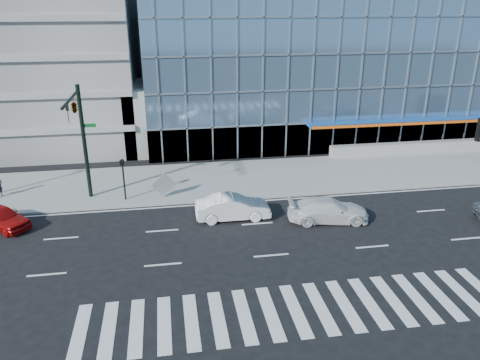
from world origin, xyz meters
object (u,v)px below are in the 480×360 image
at_px(white_suv, 328,210).
at_px(tilted_panel, 164,185).
at_px(white_sedan, 233,207).
at_px(ped_signal_post, 123,173).
at_px(traffic_signal, 77,119).
at_px(red_sedan, 1,217).

xyz_separation_m(white_suv, tilted_panel, (-10.35, 5.30, 0.32)).
bearing_deg(white_sedan, white_suv, -101.62).
bearing_deg(white_sedan, ped_signal_post, 61.63).
distance_m(white_suv, tilted_panel, 11.63).
bearing_deg(white_suv, traffic_signal, 80.18).
distance_m(traffic_signal, red_sedan, 7.74).
height_order(ped_signal_post, white_suv, ped_signal_post).
relative_size(traffic_signal, red_sedan, 1.93).
bearing_deg(traffic_signal, red_sedan, -153.30).
distance_m(traffic_signal, tilted_panel, 7.32).
distance_m(ped_signal_post, white_sedan, 8.21).
xyz_separation_m(traffic_signal, red_sedan, (-4.90, -2.46, -5.46)).
bearing_deg(red_sedan, white_suv, -58.54).
bearing_deg(ped_signal_post, white_suv, -21.83).
xyz_separation_m(white_suv, red_sedan, (-20.48, 2.40, -0.04)).
xyz_separation_m(red_sedan, tilted_panel, (10.13, 2.90, 0.36)).
xyz_separation_m(white_sedan, tilted_panel, (-4.35, 3.99, 0.27)).
bearing_deg(ped_signal_post, tilted_panel, 1.19).
relative_size(traffic_signal, white_sedan, 1.66).
distance_m(traffic_signal, white_suv, 17.19).
height_order(traffic_signal, ped_signal_post, traffic_signal).
distance_m(white_suv, red_sedan, 20.62).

